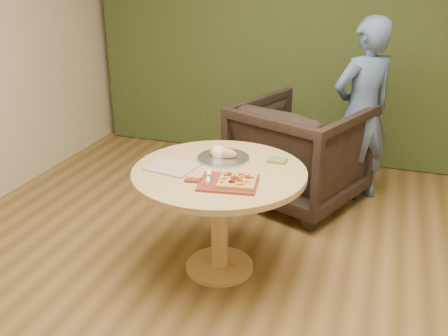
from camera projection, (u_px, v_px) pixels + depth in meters
room_shell at (227, 95)px, 2.40m from camera, size 5.04×6.04×2.84m
curtain at (320, 25)px, 4.93m from camera, size 4.80×0.14×2.78m
pedestal_table at (219, 189)px, 3.27m from camera, size 1.13×1.13×0.75m
pizza_paddle at (227, 183)px, 3.01m from camera, size 0.46×0.33×0.01m
flatbread_pizza at (237, 181)px, 2.99m from camera, size 0.25×0.25×0.04m
cutlery_roll at (208, 178)px, 3.02m from camera, size 0.08×0.20×0.03m
newspaper at (172, 167)px, 3.24m from camera, size 0.34×0.30×0.01m
serving_tray at (223, 158)px, 3.38m from camera, size 0.36×0.36×0.02m
bread_roll at (222, 153)px, 3.37m from camera, size 0.19×0.09×0.09m
green_packet at (277, 160)px, 3.34m from camera, size 0.13×0.11×0.02m
armchair at (300, 148)px, 4.31m from camera, size 1.24×1.21×0.99m
person_standing at (362, 113)px, 4.24m from camera, size 0.69×0.68×1.60m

